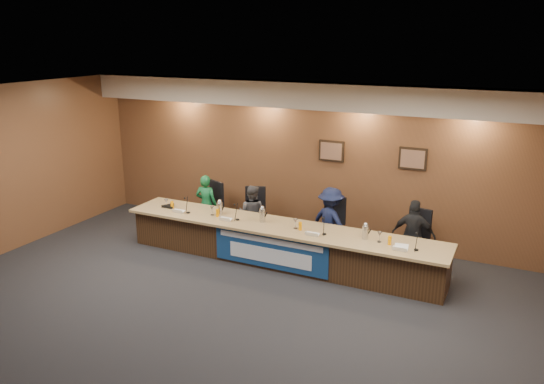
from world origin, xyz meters
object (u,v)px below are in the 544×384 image
(office_chair_a, at_px, (209,210))
(speakerphone, at_px, (169,206))
(office_chair_b, at_px, (254,217))
(carafe_right, at_px, (365,232))
(dais_body, at_px, (280,245))
(banner, at_px, (270,251))
(panelist_c, at_px, (331,222))
(office_chair_c, at_px, (332,230))
(panelist_d, at_px, (413,236))
(carafe_left, at_px, (220,208))
(panelist_a, at_px, (206,204))
(panelist_b, at_px, (252,213))
(office_chair_d, at_px, (414,243))
(carafe_mid, at_px, (262,215))

(office_chair_a, xyz_separation_m, speakerphone, (-0.36, -0.89, 0.30))
(office_chair_b, relative_size, carafe_right, 2.04)
(carafe_right, bearing_deg, dais_body, 179.17)
(banner, distance_m, panelist_c, 1.39)
(dais_body, xyz_separation_m, speakerphone, (-2.41, -0.05, 0.43))
(office_chair_c, bearing_deg, panelist_d, -11.20)
(carafe_left, bearing_deg, office_chair_a, 133.45)
(banner, relative_size, panelist_d, 1.68)
(carafe_right, bearing_deg, speakerphone, -179.57)
(panelist_a, xyz_separation_m, speakerphone, (-0.36, -0.79, 0.14))
(panelist_b, bearing_deg, banner, 124.12)
(dais_body, relative_size, panelist_b, 5.07)
(panelist_c, xyz_separation_m, speakerphone, (-3.13, -0.79, 0.10))
(banner, distance_m, panelist_a, 2.37)
(panelist_b, xyz_separation_m, carafe_right, (2.56, -0.76, 0.28))
(speakerphone, bearing_deg, banner, -8.53)
(panelist_d, bearing_deg, office_chair_b, -3.56)
(office_chair_d, height_order, speakerphone, speakerphone)
(dais_body, bearing_deg, carafe_right, -0.83)
(panelist_a, bearing_deg, panelist_d, 171.84)
(panelist_d, distance_m, office_chair_a, 4.32)
(dais_body, height_order, carafe_left, carafe_left)
(office_chair_a, xyz_separation_m, carafe_mid, (1.71, -0.85, 0.40))
(carafe_right, bearing_deg, office_chair_d, 52.17)
(carafe_left, xyz_separation_m, carafe_right, (2.88, -0.05, 0.00))
(dais_body, xyz_separation_m, carafe_left, (-1.28, 0.03, 0.52))
(office_chair_a, xyz_separation_m, carafe_left, (0.77, -0.81, 0.39))
(office_chair_a, height_order, office_chair_b, same)
(office_chair_d, bearing_deg, carafe_left, -156.19)
(banner, distance_m, speakerphone, 2.47)
(office_chair_b, xyz_separation_m, speakerphone, (-1.45, -0.89, 0.30))
(banner, distance_m, carafe_mid, 0.73)
(office_chair_b, height_order, office_chair_d, same)
(carafe_mid, bearing_deg, panelist_b, 129.32)
(office_chair_b, bearing_deg, office_chair_d, -20.11)
(panelist_c, bearing_deg, carafe_right, 160.32)
(banner, height_order, panelist_d, panelist_d)
(banner, distance_m, office_chair_b, 1.58)
(office_chair_c, height_order, office_chair_d, same)
(dais_body, bearing_deg, panelist_d, 18.02)
(dais_body, height_order, panelist_b, panelist_b)
(office_chair_b, xyz_separation_m, carafe_right, (2.56, -0.86, 0.39))
(office_chair_c, bearing_deg, banner, -127.38)
(panelist_c, distance_m, carafe_right, 1.18)
(panelist_c, bearing_deg, office_chair_a, 19.11)
(panelist_b, height_order, panelist_c, panelist_c)
(dais_body, relative_size, office_chair_c, 12.50)
(carafe_right, bearing_deg, carafe_mid, 179.76)
(panelist_a, xyz_separation_m, carafe_left, (0.77, -0.71, 0.23))
(speakerphone, bearing_deg, office_chair_c, 15.88)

